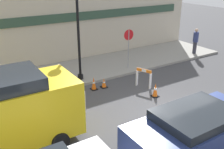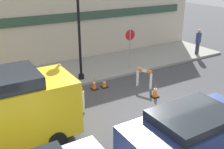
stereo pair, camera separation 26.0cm
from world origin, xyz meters
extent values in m
plane|color=#424244|center=(0.00, 0.00, 0.00)|extent=(60.00, 60.00, 0.00)
cube|color=gray|center=(0.00, 6.38, 0.07)|extent=(18.00, 3.76, 0.14)
cube|color=#BCB29E|center=(0.00, 8.34, 2.75)|extent=(18.00, 0.12, 5.50)
cube|color=#2D4738|center=(0.00, 8.23, 2.80)|extent=(16.20, 0.10, 0.50)
cylinder|color=black|center=(-1.28, 5.14, 0.26)|extent=(0.29, 0.29, 0.24)
cylinder|color=black|center=(-1.28, 5.14, 2.62)|extent=(0.13, 0.13, 4.97)
cylinder|color=gray|center=(1.79, 5.20, 1.24)|extent=(0.06, 0.06, 2.21)
cylinder|color=red|center=(1.79, 5.20, 2.07)|extent=(0.60, 0.05, 0.60)
cube|color=white|center=(1.19, 2.49, 0.40)|extent=(0.14, 0.11, 0.80)
cube|color=white|center=(0.89, 3.17, 0.40)|extent=(0.14, 0.11, 0.80)
cube|color=orange|center=(1.04, 2.83, 0.88)|extent=(0.34, 0.75, 0.15)
cube|color=white|center=(1.04, 2.83, 0.88)|extent=(0.12, 0.23, 0.14)
cube|color=white|center=(-2.45, 2.78, 0.47)|extent=(0.14, 0.08, 0.95)
cube|color=white|center=(-2.58, 2.14, 0.47)|extent=(0.14, 0.08, 0.95)
cube|color=orange|center=(-2.51, 2.46, 1.02)|extent=(0.17, 0.71, 0.15)
cube|color=white|center=(-2.51, 2.46, 1.02)|extent=(0.07, 0.22, 0.14)
cube|color=black|center=(0.84, 1.72, 0.02)|extent=(0.30, 0.30, 0.04)
cone|color=orange|center=(0.84, 1.72, 0.35)|extent=(0.22, 0.23, 0.63)
cylinder|color=white|center=(0.84, 1.72, 0.38)|extent=(0.13, 0.13, 0.09)
cube|color=black|center=(-1.17, 3.88, 0.02)|extent=(0.30, 0.30, 0.04)
cone|color=orange|center=(-1.17, 3.88, 0.34)|extent=(0.23, 0.22, 0.60)
cylinder|color=white|center=(-1.17, 3.88, 0.37)|extent=(0.13, 0.13, 0.08)
cube|color=black|center=(-0.63, 3.83, 0.02)|extent=(0.30, 0.30, 0.04)
cone|color=orange|center=(-0.63, 3.83, 0.26)|extent=(0.23, 0.22, 0.44)
cylinder|color=white|center=(-0.63, 3.83, 0.28)|extent=(0.13, 0.13, 0.06)
cylinder|color=#33333D|center=(-3.01, 3.47, 0.43)|extent=(0.30, 0.30, 0.86)
cylinder|color=yellow|center=(-3.01, 3.47, 1.22)|extent=(0.42, 0.42, 0.72)
sphere|color=#DBAD89|center=(-3.01, 3.47, 1.67)|extent=(0.26, 0.26, 0.20)
cylinder|color=#33333D|center=(7.24, 5.10, 0.54)|extent=(0.30, 0.30, 0.80)
cylinder|color=navy|center=(7.24, 5.10, 1.27)|extent=(0.41, 0.41, 0.67)
sphere|color=#DBAD89|center=(7.24, 5.10, 1.72)|extent=(0.26, 0.26, 0.22)
cube|color=navy|center=(-1.17, -2.23, 0.89)|extent=(4.16, 1.78, 1.18)
cube|color=#1E2328|center=(-1.17, -2.23, 1.48)|extent=(2.29, 1.64, 0.53)
cylinder|color=black|center=(0.12, -1.34, 0.30)|extent=(0.60, 0.18, 0.60)
cube|color=yellow|center=(-5.79, 1.44, 1.22)|extent=(4.89, 2.04, 1.83)
cylinder|color=black|center=(-4.27, 2.46, 0.30)|extent=(0.60, 0.18, 0.60)
cylinder|color=black|center=(-4.27, 0.42, 0.30)|extent=(0.60, 0.18, 0.60)
camera|label=1|loc=(-6.60, -6.38, 5.41)|focal=42.00mm
camera|label=2|loc=(-6.38, -6.52, 5.41)|focal=42.00mm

